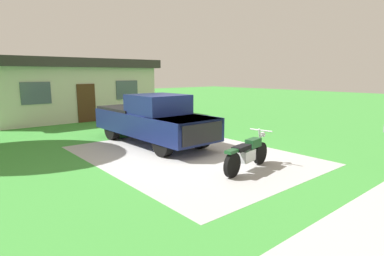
{
  "coord_description": "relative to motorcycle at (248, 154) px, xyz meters",
  "views": [
    {
      "loc": [
        -6.25,
        -7.63,
        2.65
      ],
      "look_at": [
        0.11,
        -0.04,
        0.9
      ],
      "focal_mm": 28.78,
      "sensor_mm": 36.0,
      "label": 1
    }
  ],
  "objects": [
    {
      "name": "pickup_truck",
      "position": [
        -0.21,
        4.56,
        0.48
      ],
      "size": [
        2.14,
        5.67,
        1.9
      ],
      "color": "black",
      "rests_on": "ground"
    },
    {
      "name": "motorcycle",
      "position": [
        0.0,
        0.0,
        0.0
      ],
      "size": [
        2.19,
        0.78,
        1.09
      ],
      "color": "black",
      "rests_on": "ground"
    },
    {
      "name": "ground_plane",
      "position": [
        -0.23,
        2.29,
        -0.47
      ],
      "size": [
        80.0,
        80.0,
        0.0
      ],
      "primitive_type": "plane",
      "color": "green"
    },
    {
      "name": "neighbor_house",
      "position": [
        -0.05,
        13.96,
        1.32
      ],
      "size": [
        9.6,
        5.6,
        3.5
      ],
      "color": "beige",
      "rests_on": "ground"
    },
    {
      "name": "driveway_pad",
      "position": [
        -0.23,
        2.29,
        -0.47
      ],
      "size": [
        5.76,
        7.7,
        0.01
      ],
      "primitive_type": "cube",
      "color": "#ADADAD",
      "rests_on": "ground"
    }
  ]
}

